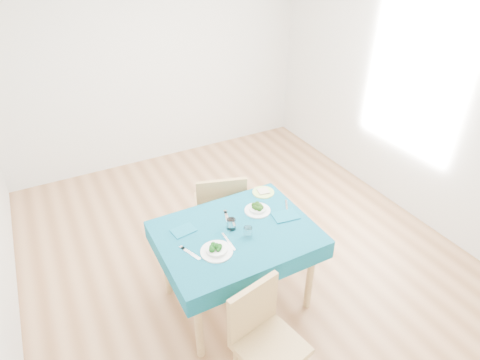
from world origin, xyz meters
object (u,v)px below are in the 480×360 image
bowl_near (217,248)px  side_plate (263,192)px  table (237,267)px  chair_near (271,340)px  bowl_far (258,208)px  chair_far (219,192)px

bowl_near → side_plate: (0.69, 0.49, -0.03)m
table → chair_near: 0.82m
table → bowl_far: size_ratio=5.53×
bowl_near → chair_far: bearing=63.7°
table → chair_near: bearing=-101.9°
table → bowl_near: bearing=-149.6°
chair_near → bowl_far: size_ratio=4.67×
chair_far → side_plate: 0.52m
bowl_near → table: bearing=30.4°
bowl_near → side_plate: bearing=35.6°
table → chair_far: (0.22, 0.79, 0.20)m
chair_far → bowl_far: bearing=112.6°
chair_near → bowl_near: chair_near is taller
table → bowl_near: size_ratio=4.99×
table → chair_near: size_ratio=1.19×
table → chair_far: size_ratio=1.04×
table → side_plate: bearing=38.0°
table → bowl_far: 0.52m
table → bowl_near: (-0.23, -0.14, 0.42)m
table → bowl_far: (0.28, 0.15, 0.41)m
bowl_near → side_plate: size_ratio=1.24×
chair_far → table: bearing=91.9°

